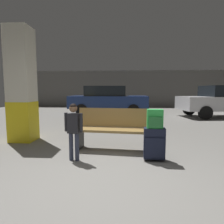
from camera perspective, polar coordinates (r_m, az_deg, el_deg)
ground_plane at (r=6.77m, az=0.43°, el=-5.09°), size 18.00×18.00×0.10m
garage_back_wall at (r=15.50m, az=2.45°, el=6.68°), size 18.00×0.12×2.80m
structural_pillar at (r=5.47m, az=-24.58°, el=6.94°), size 0.57×0.57×2.83m
bench at (r=4.31m, az=0.09°, el=-4.99°), size 1.64×0.68×0.89m
suitcase at (r=3.73m, az=12.08°, el=-8.84°), size 0.39×0.25×0.60m
backpack_bright at (r=3.63m, az=12.25°, el=-1.97°), size 0.28×0.20×0.34m
child at (r=3.65m, az=-11.00°, el=-3.90°), size 0.35×0.23×1.05m
parked_car_far at (r=10.67m, az=-1.22°, el=3.68°), size 4.12×1.84×1.51m
parked_car_side at (r=10.98m, az=29.53°, el=2.95°), size 4.29×2.24×1.51m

